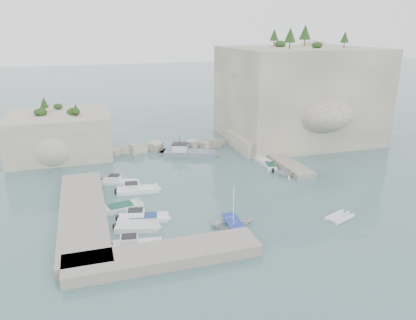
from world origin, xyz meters
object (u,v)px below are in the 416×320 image
object	(u,v)px
inflatable_dinghy	(339,219)
tender_east_c	(263,162)
motorboat_c	(121,209)
work_boat	(190,156)
motorboat_f	(137,247)
tender_east_d	(256,156)
motorboat_a	(120,184)
motorboat_b	(138,192)
tender_east_b	(271,168)
rowboat	(233,225)
tender_east_a	(286,176)
motorboat_d	(144,220)
motorboat_e	(137,229)

from	to	relation	value
inflatable_dinghy	tender_east_c	xyz separation A→B (m)	(0.28, 21.16, 0.00)
motorboat_c	work_boat	size ratio (longest dim) A/B	0.60
motorboat_f	tender_east_d	distance (m)	33.06
motorboat_a	work_boat	bearing A→B (deg)	60.81
motorboat_b	tender_east_c	distance (m)	21.84
tender_east_b	rowboat	bearing A→B (deg)	159.16
motorboat_f	tender_east_b	bearing A→B (deg)	46.46
rowboat	tender_east_c	size ratio (longest dim) A/B	0.86
tender_east_d	tender_east_a	bearing A→B (deg)	166.91
rowboat	tender_east_d	size ratio (longest dim) A/B	1.06
rowboat	tender_east_a	size ratio (longest dim) A/B	1.47
motorboat_a	motorboat_f	distance (m)	17.54
motorboat_b	tender_east_b	world-z (taller)	motorboat_b
motorboat_b	rowboat	distance (m)	15.19
rowboat	tender_east_c	distance (m)	22.73
motorboat_b	motorboat_d	bearing A→B (deg)	-88.65
motorboat_a	tender_east_b	world-z (taller)	motorboat_a
motorboat_f	tender_east_c	size ratio (longest dim) A/B	0.98
motorboat_f	rowboat	distance (m)	10.71
motorboat_d	motorboat_f	bearing A→B (deg)	-92.18
rowboat	tender_east_a	distance (m)	17.52
motorboat_b	work_boat	size ratio (longest dim) A/B	0.64
motorboat_e	tender_east_a	xyz separation A→B (m)	(22.84, 9.74, 0.00)
tender_east_c	rowboat	bearing A→B (deg)	144.38
tender_east_d	motorboat_b	bearing A→B (deg)	99.86
tender_east_d	work_boat	size ratio (longest dim) A/B	0.47
inflatable_dinghy	tender_east_d	xyz separation A→B (m)	(0.49, 24.17, 0.00)
rowboat	tender_east_b	size ratio (longest dim) A/B	1.16
tender_east_a	tender_east_c	distance (m)	7.14
tender_east_a	motorboat_b	bearing A→B (deg)	104.25
motorboat_f	inflatable_dinghy	distance (m)	22.59
motorboat_f	tender_east_a	xyz separation A→B (m)	(23.35, 13.55, 0.00)
motorboat_a	work_boat	size ratio (longest dim) A/B	0.60
motorboat_a	tender_east_d	world-z (taller)	tender_east_d
inflatable_dinghy	tender_east_a	world-z (taller)	tender_east_a
motorboat_f	tender_east_a	bearing A→B (deg)	39.22
motorboat_c	motorboat_d	bearing A→B (deg)	-70.05
motorboat_d	tender_east_d	xyz separation A→B (m)	(21.60, 18.00, 0.00)
rowboat	inflatable_dinghy	size ratio (longest dim) A/B	1.28
motorboat_f	tender_east_c	bearing A→B (deg)	51.20
tender_east_a	motorboat_e	bearing A→B (deg)	128.80
motorboat_c	tender_east_b	world-z (taller)	same
tender_east_b	work_boat	size ratio (longest dim) A/B	0.43
motorboat_c	tender_east_a	bearing A→B (deg)	-0.72
tender_east_a	tender_east_b	xyz separation A→B (m)	(-0.61, 3.82, 0.00)
tender_east_c	motorboat_a	bearing A→B (deg)	94.85
motorboat_d	motorboat_c	bearing A→B (deg)	133.09
motorboat_e	tender_east_b	xyz separation A→B (m)	(22.23, 13.56, 0.00)
motorboat_b	motorboat_f	xyz separation A→B (m)	(-2.05, -14.08, 0.00)
motorboat_a	tender_east_a	bearing A→B (deg)	13.47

